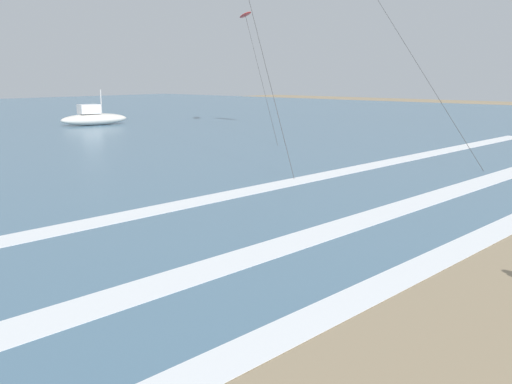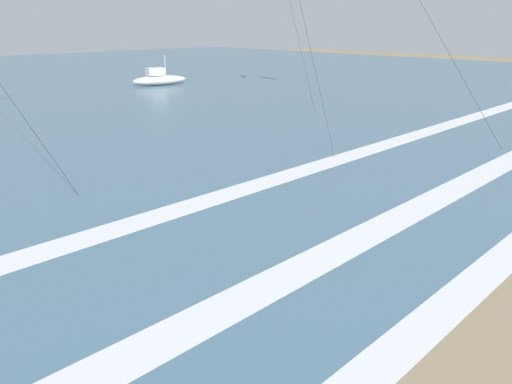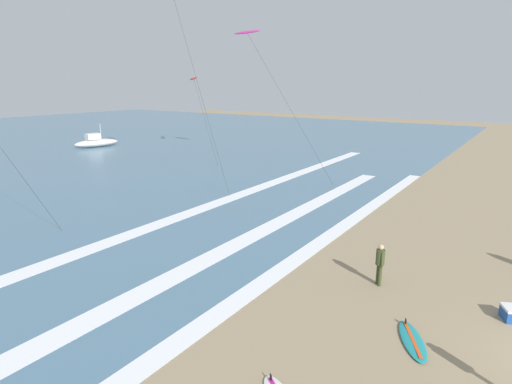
{
  "view_description": "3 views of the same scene",
  "coord_description": "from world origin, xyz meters",
  "px_view_note": "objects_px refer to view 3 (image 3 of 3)",
  "views": [
    {
      "loc": [
        -8.99,
        4.45,
        3.92
      ],
      "look_at": [
        -1.57,
        11.15,
        1.99
      ],
      "focal_mm": 43.33,
      "sensor_mm": 36.0,
      "label": 1
    },
    {
      "loc": [
        -7.54,
        6.74,
        5.5
      ],
      "look_at": [
        -0.96,
        13.45,
        2.18
      ],
      "focal_mm": 33.76,
      "sensor_mm": 36.0,
      "label": 2
    },
    {
      "loc": [
        -12.27,
        2.25,
        7.29
      ],
      "look_at": [
        0.82,
        11.09,
        3.17
      ],
      "focal_mm": 29.25,
      "sensor_mm": 36.0,
      "label": 3
    }
  ],
  "objects_px": {
    "cooler_box": "(510,313)",
    "kite_magenta_far_left": "(247,33)",
    "surfer_right_near": "(380,261)",
    "surfboard_near_water": "(412,340)",
    "kite_red_high_left": "(194,79)",
    "offshore_boat": "(96,142)"
  },
  "relations": [
    {
      "from": "kite_red_high_left",
      "to": "offshore_boat",
      "type": "xyz_separation_m",
      "value": [
        -4.76,
        11.5,
        -7.22
      ]
    },
    {
      "from": "surfer_right_near",
      "to": "cooler_box",
      "type": "height_order",
      "value": "surfer_right_near"
    },
    {
      "from": "surfboard_near_water",
      "to": "offshore_boat",
      "type": "relative_size",
      "value": 0.39
    },
    {
      "from": "surfer_right_near",
      "to": "surfboard_near_water",
      "type": "height_order",
      "value": "surfer_right_near"
    },
    {
      "from": "kite_magenta_far_left",
      "to": "surfboard_near_water",
      "type": "bearing_deg",
      "value": -135.72
    },
    {
      "from": "kite_magenta_far_left",
      "to": "offshore_boat",
      "type": "relative_size",
      "value": 2.38
    },
    {
      "from": "cooler_box",
      "to": "kite_magenta_far_left",
      "type": "bearing_deg",
      "value": 51.4
    },
    {
      "from": "surfboard_near_water",
      "to": "kite_red_high_left",
      "type": "xyz_separation_m",
      "value": [
        23.58,
        29.59,
        7.73
      ]
    },
    {
      "from": "kite_red_high_left",
      "to": "surfboard_near_water",
      "type": "bearing_deg",
      "value": -128.56
    },
    {
      "from": "kite_red_high_left",
      "to": "surfer_right_near",
      "type": "bearing_deg",
      "value": -126.75
    },
    {
      "from": "surfer_right_near",
      "to": "offshore_boat",
      "type": "distance_m",
      "value": 42.2
    },
    {
      "from": "kite_red_high_left",
      "to": "cooler_box",
      "type": "bearing_deg",
      "value": -122.93
    },
    {
      "from": "surfboard_near_water",
      "to": "cooler_box",
      "type": "relative_size",
      "value": 2.85
    },
    {
      "from": "offshore_boat",
      "to": "surfboard_near_water",
      "type": "bearing_deg",
      "value": -114.61
    },
    {
      "from": "kite_magenta_far_left",
      "to": "cooler_box",
      "type": "xyz_separation_m",
      "value": [
        -18.54,
        -23.22,
        -11.49
      ]
    },
    {
      "from": "surfer_right_near",
      "to": "surfboard_near_water",
      "type": "bearing_deg",
      "value": -146.27
    },
    {
      "from": "offshore_boat",
      "to": "cooler_box",
      "type": "xyz_separation_m",
      "value": [
        -15.87,
        -43.35,
        -0.33
      ]
    },
    {
      "from": "offshore_boat",
      "to": "kite_red_high_left",
      "type": "bearing_deg",
      "value": -67.51
    },
    {
      "from": "kite_magenta_far_left",
      "to": "offshore_boat",
      "type": "distance_m",
      "value": 23.17
    },
    {
      "from": "surfer_right_near",
      "to": "surfboard_near_water",
      "type": "xyz_separation_m",
      "value": [
        -2.97,
        -1.98,
        -0.91
      ]
    },
    {
      "from": "kite_red_high_left",
      "to": "offshore_boat",
      "type": "relative_size",
      "value": 1.72
    },
    {
      "from": "surfboard_near_water",
      "to": "cooler_box",
      "type": "xyz_separation_m",
      "value": [
        2.95,
        -2.26,
        0.18
      ]
    }
  ]
}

